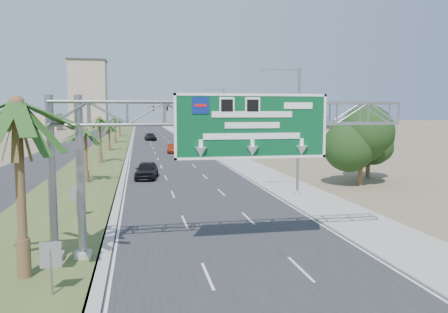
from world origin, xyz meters
TOP-DOWN VIEW (x-y plane):
  - road at (0.00, 110.00)m, footprint 12.00×300.00m
  - sidewalk_right at (8.50, 110.00)m, footprint 4.00×300.00m
  - median_grass at (-10.00, 110.00)m, footprint 7.00×300.00m
  - opposing_road at (-17.00, 110.00)m, footprint 8.00×300.00m
  - sign_gantry at (-1.06, 9.93)m, footprint 16.75×1.24m
  - palm_near at (-9.20, 8.00)m, footprint 5.70×5.70m
  - palm_row_b at (-9.50, 32.00)m, footprint 3.99×3.99m
  - palm_row_c at (-9.50, 48.00)m, footprint 3.99×3.99m
  - palm_row_d at (-9.50, 66.00)m, footprint 3.99×3.99m
  - palm_row_e at (-9.50, 85.00)m, footprint 3.99×3.99m
  - palm_row_f at (-9.50, 110.00)m, footprint 3.99×3.99m
  - streetlight_near at (7.30, 22.00)m, footprint 3.27×0.44m
  - streetlight_mid at (7.30, 52.00)m, footprint 3.27×0.44m
  - streetlight_far at (7.30, 88.00)m, footprint 3.27×0.44m
  - signal_mast at (5.17, 71.97)m, footprint 10.28×0.71m
  - store_building at (22.00, 66.00)m, footprint 18.00×10.00m
  - oak_near at (15.00, 26.00)m, footprint 4.50×4.50m
  - oak_far at (18.00, 30.00)m, footprint 3.50×3.50m
  - median_signback_a at (-7.80, 6.00)m, footprint 0.75×0.08m
  - median_signback_b at (-8.50, 18.00)m, footprint 0.75×0.08m
  - tower_distant at (-32.00, 250.00)m, footprint 20.00×16.00m
  - building_distant_left at (-45.00, 160.00)m, footprint 24.00×14.00m
  - building_distant_right at (30.00, 140.00)m, footprint 20.00×12.00m
  - car_left_lane at (-3.90, 33.84)m, footprint 2.69×5.27m
  - car_mid_lane at (0.78, 60.85)m, footprint 2.06×4.50m
  - car_right_lane at (5.50, 76.70)m, footprint 2.58×5.16m
  - car_far at (-1.88, 92.41)m, footprint 2.87×5.88m
  - pole_sign_red_near at (12.14, 57.65)m, footprint 2.42×0.64m
  - pole_sign_blue at (12.79, 56.44)m, footprint 2.00×0.90m
  - pole_sign_red_far at (9.00, 81.36)m, footprint 2.22×0.68m

SIDE VIEW (x-z plane):
  - road at x=0.00m, z-range 0.00..0.02m
  - opposing_road at x=-17.00m, z-range 0.00..0.02m
  - sidewalk_right at x=8.50m, z-range 0.00..0.10m
  - median_grass at x=-10.00m, z-range 0.00..0.12m
  - car_right_lane at x=5.50m, z-range 0.00..1.40m
  - car_mid_lane at x=0.78m, z-range 0.00..1.43m
  - car_far at x=-1.88m, z-range 0.00..1.65m
  - car_left_lane at x=-3.90m, z-range 0.00..1.72m
  - median_signback_a at x=-7.80m, z-range 0.41..2.49m
  - median_signback_b at x=-8.50m, z-range 0.41..2.49m
  - store_building at x=22.00m, z-range 0.00..4.00m
  - building_distant_right at x=30.00m, z-range 0.00..5.00m
  - building_distant_left at x=-45.00m, z-range 0.00..6.00m
  - oak_far at x=18.00m, z-range 1.02..6.62m
  - palm_row_d at x=-9.50m, z-range 1.69..7.14m
  - oak_near at x=15.00m, z-range 1.13..7.93m
  - streetlight_near at x=7.30m, z-range -0.31..9.69m
  - streetlight_mid at x=7.30m, z-range -0.31..9.69m
  - streetlight_far at x=7.30m, z-range -0.31..9.69m
  - palm_row_f at x=-9.50m, z-range 1.83..7.58m
  - signal_mast at x=5.17m, z-range 0.85..8.85m
  - palm_row_b at x=-9.50m, z-range 1.93..7.87m
  - palm_row_e at x=-9.50m, z-range 2.02..8.16m
  - pole_sign_blue at x=12.79m, z-range 1.68..8.96m
  - palm_row_c at x=-9.50m, z-range 2.29..9.04m
  - sign_gantry at x=-1.06m, z-range 2.31..9.81m
  - pole_sign_red_far at x=9.00m, z-range 2.48..11.01m
  - palm_near at x=-9.20m, z-range 2.76..11.11m
  - pole_sign_red_near at x=12.14m, z-range 2.86..12.62m
  - tower_distant at x=-32.00m, z-range 0.00..35.00m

